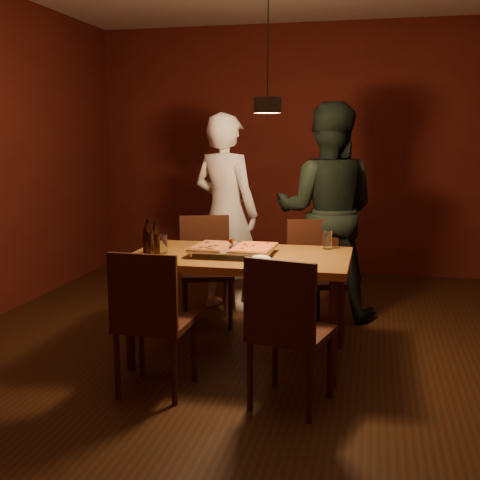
% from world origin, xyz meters
% --- Properties ---
extents(room_shell, '(6.00, 6.00, 6.00)m').
position_xyz_m(room_shell, '(0.00, 0.00, 1.40)').
color(room_shell, '#321B0D').
rests_on(room_shell, ground).
extents(dining_table, '(1.50, 0.90, 0.75)m').
position_xyz_m(dining_table, '(-0.20, 0.07, 0.68)').
color(dining_table, '#966326').
rests_on(dining_table, floor).
extents(chair_far_left, '(0.54, 0.54, 0.49)m').
position_xyz_m(chair_far_left, '(-0.67, 0.86, 0.54)').
color(chair_far_left, '#38190F').
rests_on(chair_far_left, floor).
extents(chair_far_right, '(0.51, 0.51, 0.49)m').
position_xyz_m(chair_far_right, '(0.25, 0.81, 0.54)').
color(chair_far_right, '#38190F').
rests_on(chair_far_right, floor).
extents(chair_near_left, '(0.43, 0.43, 0.49)m').
position_xyz_m(chair_near_left, '(-0.58, -0.66, 0.54)').
color(chair_near_left, '#38190F').
rests_on(chair_near_left, floor).
extents(chair_near_right, '(0.51, 0.51, 0.49)m').
position_xyz_m(chair_near_right, '(0.24, -0.67, 0.54)').
color(chair_near_right, '#38190F').
rests_on(chair_near_right, floor).
extents(pizza_tray, '(0.57, 0.48, 0.05)m').
position_xyz_m(pizza_tray, '(-0.24, 0.05, 0.77)').
color(pizza_tray, silver).
rests_on(pizza_tray, dining_table).
extents(pizza_meat, '(0.27, 0.40, 0.02)m').
position_xyz_m(pizza_meat, '(-0.39, 0.04, 0.81)').
color(pizza_meat, maroon).
rests_on(pizza_meat, pizza_tray).
extents(pizza_cheese, '(0.28, 0.43, 0.02)m').
position_xyz_m(pizza_cheese, '(-0.10, 0.05, 0.81)').
color(pizza_cheese, gold).
rests_on(pizza_cheese, pizza_tray).
extents(spatula, '(0.20, 0.25, 0.04)m').
position_xyz_m(spatula, '(-0.22, 0.06, 0.81)').
color(spatula, silver).
rests_on(spatula, pizza_tray).
extents(beer_bottle_a, '(0.07, 0.07, 0.27)m').
position_xyz_m(beer_bottle_a, '(-0.74, -0.24, 0.88)').
color(beer_bottle_a, black).
rests_on(beer_bottle_a, dining_table).
extents(beer_bottle_b, '(0.06, 0.06, 0.23)m').
position_xyz_m(beer_bottle_b, '(-0.73, -0.15, 0.87)').
color(beer_bottle_b, black).
rests_on(beer_bottle_b, dining_table).
extents(water_glass_left, '(0.08, 0.08, 0.13)m').
position_xyz_m(water_glass_left, '(-0.74, 0.00, 0.81)').
color(water_glass_left, silver).
rests_on(water_glass_left, dining_table).
extents(water_glass_right, '(0.07, 0.07, 0.14)m').
position_xyz_m(water_glass_right, '(0.37, 0.41, 0.82)').
color(water_glass_right, silver).
rests_on(water_glass_right, dining_table).
extents(plate_slice, '(0.26, 0.26, 0.03)m').
position_xyz_m(plate_slice, '(-0.79, -0.28, 0.76)').
color(plate_slice, white).
rests_on(plate_slice, dining_table).
extents(napkin, '(0.14, 0.11, 0.06)m').
position_xyz_m(napkin, '(0.00, -0.21, 0.78)').
color(napkin, white).
rests_on(napkin, dining_table).
extents(diner_white, '(0.75, 0.62, 1.76)m').
position_xyz_m(diner_white, '(-0.61, 1.30, 0.88)').
color(diner_white, silver).
rests_on(diner_white, floor).
extents(diner_dark, '(0.90, 0.71, 1.84)m').
position_xyz_m(diner_dark, '(0.30, 1.24, 0.92)').
color(diner_dark, black).
rests_on(diner_dark, floor).
extents(pendant_lamp, '(0.18, 0.18, 1.10)m').
position_xyz_m(pendant_lamp, '(0.00, 0.00, 1.76)').
color(pendant_lamp, black).
rests_on(pendant_lamp, ceiling).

